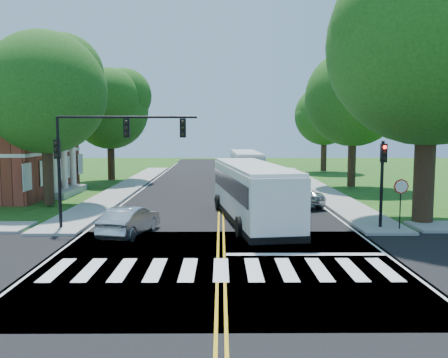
{
  "coord_description": "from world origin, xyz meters",
  "views": [
    {
      "loc": [
        -0.0,
        -17.42,
        5.09
      ],
      "look_at": [
        0.17,
        8.68,
        2.4
      ],
      "focal_mm": 38.0,
      "sensor_mm": 36.0,
      "label": 1
    }
  ],
  "objects_px": {
    "signal_ne": "(382,172)",
    "dark_sedan": "(281,183)",
    "bus_lead": "(252,191)",
    "bus_follow": "(246,166)",
    "hatchback": "(130,221)",
    "signal_nw": "(104,144)",
    "suv": "(294,196)"
  },
  "relations": [
    {
      "from": "signal_ne",
      "to": "dark_sedan",
      "type": "distance_m",
      "value": 15.56
    },
    {
      "from": "signal_nw",
      "to": "suv",
      "type": "height_order",
      "value": "signal_nw"
    },
    {
      "from": "signal_nw",
      "to": "dark_sedan",
      "type": "distance_m",
      "value": 18.89
    },
    {
      "from": "signal_ne",
      "to": "dark_sedan",
      "type": "xyz_separation_m",
      "value": [
        -3.25,
        15.05,
        -2.26
      ]
    },
    {
      "from": "hatchback",
      "to": "suv",
      "type": "relative_size",
      "value": 0.85
    },
    {
      "from": "signal_nw",
      "to": "bus_lead",
      "type": "height_order",
      "value": "signal_nw"
    },
    {
      "from": "dark_sedan",
      "to": "suv",
      "type": "bearing_deg",
      "value": 108.09
    },
    {
      "from": "bus_follow",
      "to": "signal_nw",
      "type": "bearing_deg",
      "value": 67.91
    },
    {
      "from": "bus_lead",
      "to": "hatchback",
      "type": "xyz_separation_m",
      "value": [
        -6.15,
        -3.44,
        -0.98
      ]
    },
    {
      "from": "signal_ne",
      "to": "suv",
      "type": "distance_m",
      "value": 8.66
    },
    {
      "from": "bus_follow",
      "to": "hatchback",
      "type": "relative_size",
      "value": 2.7
    },
    {
      "from": "signal_ne",
      "to": "suv",
      "type": "relative_size",
      "value": 0.87
    },
    {
      "from": "dark_sedan",
      "to": "hatchback",
      "type": "bearing_deg",
      "value": 78.39
    },
    {
      "from": "signal_nw",
      "to": "bus_follow",
      "type": "height_order",
      "value": "signal_nw"
    },
    {
      "from": "bus_lead",
      "to": "bus_follow",
      "type": "bearing_deg",
      "value": -99.87
    },
    {
      "from": "bus_follow",
      "to": "dark_sedan",
      "type": "xyz_separation_m",
      "value": [
        2.49,
        -7.67,
        -0.88
      ]
    },
    {
      "from": "signal_ne",
      "to": "hatchback",
      "type": "relative_size",
      "value": 1.02
    },
    {
      "from": "bus_follow",
      "to": "suv",
      "type": "bearing_deg",
      "value": 97.28
    },
    {
      "from": "bus_lead",
      "to": "suv",
      "type": "distance_m",
      "value": 6.38
    },
    {
      "from": "signal_ne",
      "to": "hatchback",
      "type": "distance_m",
      "value": 12.88
    },
    {
      "from": "signal_ne",
      "to": "dark_sedan",
      "type": "bearing_deg",
      "value": 102.19
    },
    {
      "from": "signal_ne",
      "to": "hatchback",
      "type": "xyz_separation_m",
      "value": [
        -12.62,
        -1.2,
        -2.24
      ]
    },
    {
      "from": "bus_follow",
      "to": "suv",
      "type": "relative_size",
      "value": 2.29
    },
    {
      "from": "signal_nw",
      "to": "suv",
      "type": "relative_size",
      "value": 1.41
    },
    {
      "from": "signal_ne",
      "to": "hatchback",
      "type": "bearing_deg",
      "value": -174.57
    },
    {
      "from": "signal_ne",
      "to": "hatchback",
      "type": "height_order",
      "value": "signal_ne"
    },
    {
      "from": "signal_ne",
      "to": "bus_follow",
      "type": "distance_m",
      "value": 23.47
    },
    {
      "from": "signal_nw",
      "to": "signal_ne",
      "type": "bearing_deg",
      "value": 0.05
    },
    {
      "from": "bus_lead",
      "to": "bus_follow",
      "type": "height_order",
      "value": "bus_lead"
    },
    {
      "from": "signal_nw",
      "to": "suv",
      "type": "distance_m",
      "value": 13.73
    },
    {
      "from": "hatchback",
      "to": "dark_sedan",
      "type": "height_order",
      "value": "hatchback"
    },
    {
      "from": "bus_follow",
      "to": "suv",
      "type": "height_order",
      "value": "bus_follow"
    }
  ]
}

